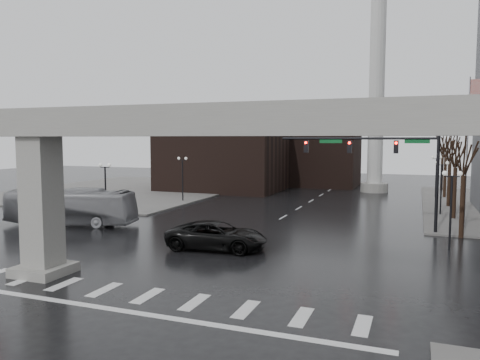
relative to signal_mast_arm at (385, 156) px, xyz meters
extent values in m
plane|color=black|center=(-8.99, -18.80, -5.83)|extent=(160.00, 160.00, 0.00)
cube|color=slate|center=(-34.99, 17.20, -5.75)|extent=(28.00, 36.00, 0.15)
cube|color=gray|center=(-8.99, -18.80, 2.17)|extent=(48.00, 2.20, 1.40)
cube|color=gray|center=(-15.99, -18.80, -2.18)|extent=(1.60, 1.60, 7.30)
cube|color=gray|center=(-15.99, -18.80, -5.58)|extent=(2.60, 2.60, 0.50)
cube|color=black|center=(-22.99, 23.20, -0.83)|extent=(16.00, 14.00, 10.00)
cube|color=black|center=(-10.99, 33.20, -1.83)|extent=(10.00, 10.00, 8.00)
cylinder|color=beige|center=(-2.99, 27.20, 9.17)|extent=(2.00, 2.00, 30.00)
cylinder|color=gray|center=(-2.99, 27.20, -5.23)|extent=(3.60, 3.60, 1.20)
cylinder|color=black|center=(3.81, 0.00, -1.83)|extent=(0.24, 0.24, 8.00)
cylinder|color=black|center=(-2.19, 0.00, 1.37)|extent=(12.00, 0.18, 0.18)
cube|color=black|center=(0.81, 0.00, 0.72)|extent=(0.35, 0.30, 1.00)
cube|color=black|center=(-2.69, 0.00, 0.72)|extent=(0.35, 0.30, 1.00)
cube|color=black|center=(-6.19, 0.00, 0.72)|extent=(0.35, 0.30, 1.00)
sphere|color=#FF0C05|center=(0.81, -0.18, 1.02)|extent=(0.20, 0.20, 0.20)
cube|color=#0C5625|center=(2.31, 0.00, 1.17)|extent=(1.80, 0.05, 0.35)
cube|color=#0C5625|center=(-4.19, 0.00, 1.17)|extent=(1.80, 0.05, 0.35)
cylinder|color=silver|center=(6.01, 3.20, 0.17)|extent=(0.12, 0.12, 12.00)
cylinder|color=black|center=(4.51, -4.80, -3.43)|extent=(0.14, 0.14, 4.80)
cube|color=black|center=(4.51, -4.80, -1.08)|extent=(0.90, 0.06, 0.06)
sphere|color=silver|center=(4.06, -4.80, -0.88)|extent=(0.32, 0.32, 0.32)
sphere|color=silver|center=(4.96, -4.80, -0.88)|extent=(0.32, 0.32, 0.32)
cylinder|color=black|center=(4.51, 9.20, -3.43)|extent=(0.14, 0.14, 4.80)
cube|color=black|center=(4.51, 9.20, -1.08)|extent=(0.90, 0.06, 0.06)
sphere|color=silver|center=(4.06, 9.20, -0.88)|extent=(0.32, 0.32, 0.32)
sphere|color=silver|center=(4.96, 9.20, -0.88)|extent=(0.32, 0.32, 0.32)
cylinder|color=black|center=(4.51, 23.20, -3.43)|extent=(0.14, 0.14, 4.80)
cube|color=black|center=(4.51, 23.20, -1.08)|extent=(0.90, 0.06, 0.06)
sphere|color=silver|center=(4.06, 23.20, -0.88)|extent=(0.32, 0.32, 0.32)
sphere|color=silver|center=(4.96, 23.20, -0.88)|extent=(0.32, 0.32, 0.32)
cylinder|color=black|center=(-22.49, -4.80, -3.43)|extent=(0.14, 0.14, 4.80)
cube|color=black|center=(-22.49, -4.80, -1.08)|extent=(0.90, 0.06, 0.06)
sphere|color=silver|center=(-22.94, -4.80, -0.88)|extent=(0.32, 0.32, 0.32)
sphere|color=silver|center=(-22.04, -4.80, -0.88)|extent=(0.32, 0.32, 0.32)
cylinder|color=black|center=(-22.49, 9.20, -3.43)|extent=(0.14, 0.14, 4.80)
cube|color=black|center=(-22.49, 9.20, -1.08)|extent=(0.90, 0.06, 0.06)
sphere|color=silver|center=(-22.94, 9.20, -0.88)|extent=(0.32, 0.32, 0.32)
sphere|color=silver|center=(-22.04, 9.20, -0.88)|extent=(0.32, 0.32, 0.32)
cylinder|color=black|center=(-22.49, 23.20, -3.43)|extent=(0.14, 0.14, 4.80)
cube|color=black|center=(-22.49, 23.20, -1.08)|extent=(0.90, 0.06, 0.06)
sphere|color=silver|center=(-22.94, 23.20, -0.88)|extent=(0.32, 0.32, 0.32)
sphere|color=silver|center=(-22.04, 23.20, -0.88)|extent=(0.32, 0.32, 0.32)
cylinder|color=black|center=(5.51, -0.80, -3.55)|extent=(0.34, 0.34, 4.55)
cylinder|color=black|center=(5.51, -0.80, 0.18)|extent=(0.12, 1.52, 2.98)
cylinder|color=black|center=(6.01, -0.55, -0.05)|extent=(0.83, 1.14, 2.51)
cylinder|color=black|center=(5.51, 7.20, -3.50)|extent=(0.34, 0.34, 4.66)
cylinder|color=black|center=(5.51, 7.20, 0.32)|extent=(0.12, 1.55, 3.05)
cylinder|color=black|center=(6.01, 7.45, 0.08)|extent=(0.85, 1.16, 2.57)
cylinder|color=black|center=(5.51, 15.20, -3.45)|extent=(0.34, 0.34, 4.76)
cylinder|color=black|center=(5.51, 15.20, 0.46)|extent=(0.12, 1.59, 3.11)
cylinder|color=black|center=(6.01, 15.45, 0.22)|extent=(0.86, 1.18, 2.62)
cylinder|color=black|center=(5.51, 23.20, -3.40)|extent=(0.34, 0.34, 4.87)
cylinder|color=black|center=(5.51, 23.20, 0.60)|extent=(0.12, 1.62, 3.18)
cylinder|color=black|center=(6.01, 23.45, 0.35)|extent=(0.88, 1.20, 2.68)
cylinder|color=black|center=(5.51, 31.20, -3.34)|extent=(0.34, 0.34, 4.97)
cylinder|color=black|center=(5.51, 31.20, 0.74)|extent=(0.12, 1.65, 3.25)
cylinder|color=black|center=(6.01, 31.45, 0.48)|extent=(0.89, 1.23, 2.74)
imported|color=black|center=(-9.65, -10.39, -4.92)|extent=(6.80, 3.66, 1.81)
imported|color=#97979B|center=(-24.53, -6.80, -4.31)|extent=(11.21, 4.59, 3.04)
camera|label=1|loc=(2.40, -37.80, 1.37)|focal=35.00mm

